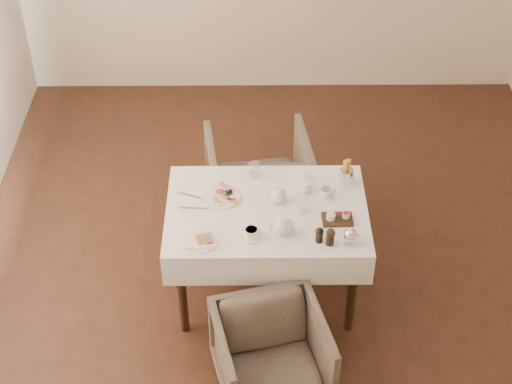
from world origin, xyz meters
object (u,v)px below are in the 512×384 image
object	(u,v)px
armchair_far	(259,180)
armchair_near	(272,357)
teapot_centre	(278,194)
table	(267,222)
breakfast_plate	(221,196)

from	to	relation	value
armchair_far	armchair_near	bearing A→B (deg)	84.84
armchair_near	armchair_far	bearing A→B (deg)	78.30
armchair_far	teapot_centre	distance (m)	0.86
table	teapot_centre	world-z (taller)	teapot_centre
table	breakfast_plate	xyz separation A→B (m)	(-0.29, 0.12, 0.13)
armchair_far	breakfast_plate	size ratio (longest dim) A/B	2.99
armchair_near	armchair_far	size ratio (longest dim) A/B	0.85
armchair_near	teapot_centre	xyz separation A→B (m)	(0.05, 0.88, 0.52)
table	armchair_near	bearing A→B (deg)	-88.73
table	breakfast_plate	bearing A→B (deg)	157.70
armchair_near	teapot_centre	bearing A→B (deg)	72.83
table	armchair_near	xyz separation A→B (m)	(0.02, -0.81, -0.34)
breakfast_plate	teapot_centre	xyz separation A→B (m)	(0.36, -0.05, 0.05)
table	teapot_centre	bearing A→B (deg)	44.46
teapot_centre	breakfast_plate	bearing A→B (deg)	155.20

